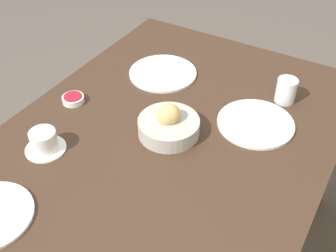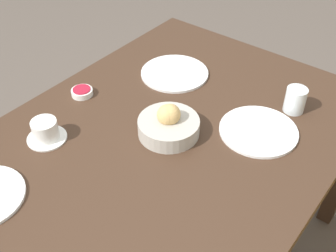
{
  "view_description": "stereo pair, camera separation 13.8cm",
  "coord_description": "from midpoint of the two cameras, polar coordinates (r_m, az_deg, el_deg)",
  "views": [
    {
      "loc": [
        0.82,
        0.53,
        1.65
      ],
      "look_at": [
        -0.09,
        -0.0,
        0.76
      ],
      "focal_mm": 45.0,
      "sensor_mm": 36.0,
      "label": 1
    },
    {
      "loc": [
        0.74,
        0.64,
        1.65
      ],
      "look_at": [
        -0.09,
        -0.0,
        0.76
      ],
      "focal_mm": 45.0,
      "sensor_mm": 36.0,
      "label": 2
    }
  ],
  "objects": [
    {
      "name": "plate_far_center",
      "position": [
        1.44,
        14.85,
        -0.74
      ],
      "size": [
        0.26,
        0.26,
        0.01
      ],
      "color": "white",
      "rests_on": "dining_table"
    },
    {
      "name": "plate_near_left",
      "position": [
        1.68,
        3.27,
        7.09
      ],
      "size": [
        0.27,
        0.27,
        0.01
      ],
      "color": "white",
      "rests_on": "dining_table"
    },
    {
      "name": "dining_table",
      "position": [
        1.4,
        0.64,
        -5.46
      ],
      "size": [
        1.56,
        1.02,
        0.73
      ],
      "color": "#3D281C",
      "rests_on": "ground_plane"
    },
    {
      "name": "water_tumbler",
      "position": [
        1.55,
        19.33,
        3.25
      ],
      "size": [
        0.07,
        0.07,
        0.09
      ],
      "color": "silver",
      "rests_on": "dining_table"
    },
    {
      "name": "coffee_cup",
      "position": [
        1.39,
        -13.59,
        -0.81
      ],
      "size": [
        0.13,
        0.13,
        0.07
      ],
      "color": "white",
      "rests_on": "dining_table"
    },
    {
      "name": "bread_basket",
      "position": [
        1.37,
        2.89,
        0.16
      ],
      "size": [
        0.2,
        0.2,
        0.11
      ],
      "color": "#B2ADA3",
      "rests_on": "dining_table"
    },
    {
      "name": "jam_bowl_berry",
      "position": [
        1.58,
        -9.14,
        4.48
      ],
      "size": [
        0.08,
        0.08,
        0.03
      ],
      "color": "white",
      "rests_on": "dining_table"
    }
  ]
}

